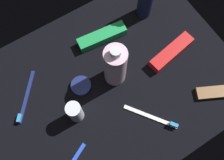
# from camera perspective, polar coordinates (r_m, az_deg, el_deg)

# --- Properties ---
(ground_plane) EXTENTS (0.84, 0.64, 0.01)m
(ground_plane) POSITION_cam_1_polar(r_m,az_deg,el_deg) (0.84, 0.00, -0.83)
(ground_plane) COLOR black
(bodywash_bottle) EXTENTS (0.07, 0.07, 0.19)m
(bodywash_bottle) POSITION_cam_1_polar(r_m,az_deg,el_deg) (0.76, 0.73, 3.31)
(bodywash_bottle) COLOR silver
(bodywash_bottle) RESTS_ON ground_plane
(deodorant_stick) EXTENTS (0.05, 0.05, 0.10)m
(deodorant_stick) POSITION_cam_1_polar(r_m,az_deg,el_deg) (0.76, -8.48, -7.28)
(deodorant_stick) COLOR silver
(deodorant_stick) RESTS_ON ground_plane
(toothbrush_white) EXTENTS (0.12, 0.15, 0.02)m
(toothbrush_white) POSITION_cam_1_polar(r_m,az_deg,el_deg) (0.81, 9.60, -8.53)
(toothbrush_white) COLOR white
(toothbrush_white) RESTS_ON ground_plane
(toothbrush_navy) EXTENTS (0.12, 0.15, 0.02)m
(toothbrush_navy) POSITION_cam_1_polar(r_m,az_deg,el_deg) (0.86, -19.25, -4.20)
(toothbrush_navy) COLOR navy
(toothbrush_navy) RESTS_ON ground_plane
(toothpaste_box_red) EXTENTS (0.18, 0.07, 0.03)m
(toothpaste_box_red) POSITION_cam_1_polar(r_m,az_deg,el_deg) (0.88, 13.45, 6.24)
(toothpaste_box_red) COLOR red
(toothpaste_box_red) RESTS_ON ground_plane
(toothpaste_box_green) EXTENTS (0.18, 0.06, 0.03)m
(toothpaste_box_green) POSITION_cam_1_polar(r_m,az_deg,el_deg) (0.89, -2.32, 9.92)
(toothpaste_box_green) COLOR green
(toothpaste_box_green) RESTS_ON ground_plane
(snack_bar_brown) EXTENTS (0.11, 0.08, 0.01)m
(snack_bar_brown) POSITION_cam_1_polar(r_m,az_deg,el_deg) (0.88, 21.98, -2.68)
(snack_bar_brown) COLOR brown
(snack_bar_brown) RESTS_ON ground_plane
(cream_tin_left) EXTENTS (0.07, 0.07, 0.02)m
(cream_tin_left) POSITION_cam_1_polar(r_m,az_deg,el_deg) (0.83, -7.09, -1.35)
(cream_tin_left) COLOR navy
(cream_tin_left) RESTS_ON ground_plane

